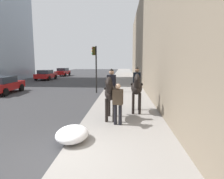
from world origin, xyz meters
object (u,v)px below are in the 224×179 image
Objects in this scene: mounted_horse_far at (137,87)px; traffic_light_near_curb at (95,62)px; mounted_horse_near at (111,92)px; car_mid_lane at (46,75)px; car_near_lane at (3,85)px; pedestrian_greeting at (118,101)px; car_far_lane at (63,72)px.

mounted_horse_far is 0.59× the size of traffic_light_near_curb.
mounted_horse_near reaches higher than car_mid_lane.
mounted_horse_near is 0.53× the size of car_near_lane.
mounted_horse_near is 11.91m from car_near_lane.
mounted_horse_far reaches higher than pedestrian_greeting.
pedestrian_greeting is at bearing -166.00° from traffic_light_near_curb.
car_far_lane is at bearing -152.27° from mounted_horse_far.
mounted_horse_near is 0.58× the size of car_far_lane.
mounted_horse_near is 21.96m from car_mid_lane.
pedestrian_greeting is at bearing 26.49° from mounted_horse_near.
traffic_light_near_curb reaches higher than pedestrian_greeting.
car_mid_lane and car_far_lane have the same top height.
traffic_light_near_curb is at bearing 26.78° from car_far_lane.
traffic_light_near_curb reaches higher than car_far_lane.
car_mid_lane is (19.91, 10.96, -0.35)m from pedestrian_greeting.
car_near_lane is at bearing 96.49° from traffic_light_near_curb.
car_mid_lane is at bearing -148.35° from mounted_horse_near.
pedestrian_greeting is at bearing -20.40° from mounted_horse_far.
pedestrian_greeting is (-2.05, 0.88, -0.31)m from mounted_horse_far.
pedestrian_greeting reaches higher than car_far_lane.
mounted_horse_far reaches higher than mounted_horse_near.
pedestrian_greeting is 0.44× the size of car_far_lane.
car_mid_lane is 1.00× the size of traffic_light_near_curb.
mounted_horse_far is (1.34, -1.20, 0.03)m from mounted_horse_near.
mounted_horse_near is at bearing -149.30° from car_mid_lane.
mounted_horse_far is at bearing 140.78° from mounted_horse_near.
pedestrian_greeting is (-0.71, -0.32, -0.28)m from mounted_horse_near.
car_near_lane is (7.17, 9.48, -0.62)m from mounted_horse_near.
car_mid_lane is 7.38m from car_far_lane.
car_mid_lane is 14.33m from traffic_light_near_curb.
traffic_light_near_curb reaches higher than mounted_horse_far.
car_near_lane is 1.09× the size of car_far_lane.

